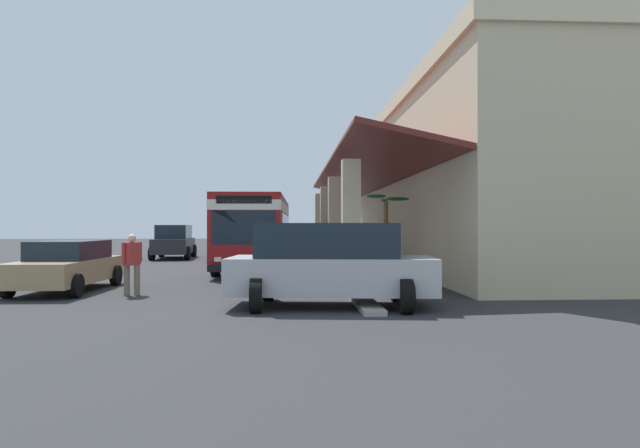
% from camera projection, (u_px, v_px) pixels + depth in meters
% --- Properties ---
extents(ground, '(120.00, 120.00, 0.00)m').
position_uv_depth(ground, '(418.00, 269.00, 23.61)').
color(ground, '#2D2D30').
extents(curb_strip, '(27.50, 0.50, 0.12)m').
position_uv_depth(curb_strip, '(328.00, 266.00, 24.95)').
color(curb_strip, '#9E998E').
rests_on(curb_strip, ground).
extents(plaza_building, '(23.21, 16.76, 7.74)m').
position_uv_depth(plaza_building, '(530.00, 185.00, 25.51)').
color(plaza_building, '#C6B793').
rests_on(plaza_building, ground).
extents(transit_bus, '(11.27, 3.01, 3.34)m').
position_uv_depth(transit_bus, '(257.00, 227.00, 24.14)').
color(transit_bus, maroon).
rests_on(transit_bus, ground).
extents(parked_suv_silver, '(3.02, 4.97, 1.97)m').
position_uv_depth(parked_suv_silver, '(330.00, 264.00, 12.64)').
color(parked_suv_silver, '#B2B5BA').
rests_on(parked_suv_silver, ground).
extents(parked_sedan_tan, '(4.45, 2.11, 1.47)m').
position_uv_depth(parked_sedan_tan, '(68.00, 265.00, 15.72)').
color(parked_sedan_tan, '#9E845B').
rests_on(parked_sedan_tan, ground).
extents(parked_suv_charcoal, '(4.92, 2.43, 1.97)m').
position_uv_depth(parked_suv_charcoal, '(174.00, 241.00, 31.66)').
color(parked_suv_charcoal, '#232328').
rests_on(parked_suv_charcoal, ground).
extents(pedestrian, '(0.59, 0.41, 1.68)m').
position_uv_depth(pedestrian, '(132.00, 261.00, 14.74)').
color(pedestrian, '#726651').
rests_on(pedestrian, ground).
extents(potted_palm, '(1.69, 1.61, 3.07)m').
position_uv_depth(potted_palm, '(386.00, 261.00, 19.42)').
color(potted_palm, brown).
rests_on(potted_palm, ground).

